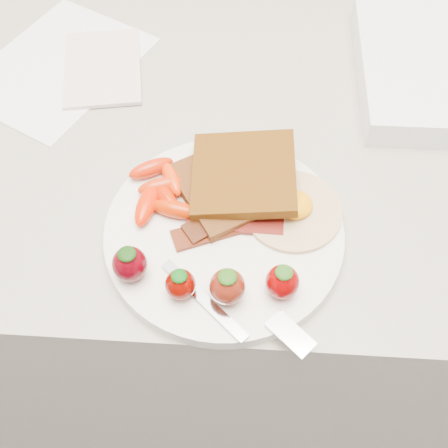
{
  "coord_description": "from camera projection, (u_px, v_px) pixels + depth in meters",
  "views": [
    {
      "loc": [
        0.02,
        1.19,
        1.45
      ],
      "look_at": [
        -0.0,
        1.53,
        0.93
      ],
      "focal_mm": 45.0,
      "sensor_mm": 36.0,
      "label": 1
    }
  ],
  "objects": [
    {
      "name": "baby_carrots",
      "position": [
        161.0,
        191.0,
        0.65
      ],
      "size": [
        0.09,
        0.11,
        0.02
      ],
      "color": "red",
      "rests_on": "plate"
    },
    {
      "name": "plate",
      "position": [
        224.0,
        233.0,
        0.64
      ],
      "size": [
        0.27,
        0.27,
        0.02
      ],
      "primitive_type": "cylinder",
      "color": "white",
      "rests_on": "counter"
    },
    {
      "name": "fried_egg",
      "position": [
        293.0,
        209.0,
        0.64
      ],
      "size": [
        0.12,
        0.12,
        0.02
      ],
      "color": "beige",
      "rests_on": "plate"
    },
    {
      "name": "counter",
      "position": [
        230.0,
        285.0,
        1.11
      ],
      "size": [
        2.0,
        0.6,
        0.9
      ],
      "primitive_type": "cube",
      "color": "gray",
      "rests_on": "ground"
    },
    {
      "name": "bacon_strips",
      "position": [
        228.0,
        221.0,
        0.63
      ],
      "size": [
        0.13,
        0.09,
        0.01
      ],
      "color": "#431306",
      "rests_on": "plate"
    },
    {
      "name": "toast_upper",
      "position": [
        244.0,
        174.0,
        0.65
      ],
      "size": [
        0.12,
        0.12,
        0.03
      ],
      "primitive_type": "cube",
      "rotation": [
        0.0,
        -0.1,
        0.04
      ],
      "color": "#432704",
      "rests_on": "toast_lower"
    },
    {
      "name": "notepad",
      "position": [
        103.0,
        67.0,
        0.79
      ],
      "size": [
        0.13,
        0.17,
        0.01
      ],
      "primitive_type": "cube",
      "rotation": [
        0.0,
        0.0,
        0.17
      ],
      "color": "silver",
      "rests_on": "paper_sheet"
    },
    {
      "name": "strawberries",
      "position": [
        204.0,
        278.0,
        0.57
      ],
      "size": [
        0.19,
        0.06,
        0.05
      ],
      "color": "#4A0008",
      "rests_on": "plate"
    },
    {
      "name": "paper_sheet",
      "position": [
        58.0,
        66.0,
        0.8
      ],
      "size": [
        0.28,
        0.3,
        0.0
      ],
      "primitive_type": "cube",
      "rotation": [
        0.0,
        0.0,
        -0.48
      ],
      "color": "white",
      "rests_on": "counter"
    },
    {
      "name": "fork",
      "position": [
        242.0,
        315.0,
        0.57
      ],
      "size": [
        0.16,
        0.1,
        0.0
      ],
      "color": "#AFBBC7",
      "rests_on": "plate"
    },
    {
      "name": "toast_lower",
      "position": [
        231.0,
        185.0,
        0.65
      ],
      "size": [
        0.16,
        0.16,
        0.01
      ],
      "primitive_type": "cube",
      "rotation": [
        0.0,
        0.0,
        0.56
      ],
      "color": "#4C290D",
      "rests_on": "plate"
    }
  ]
}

